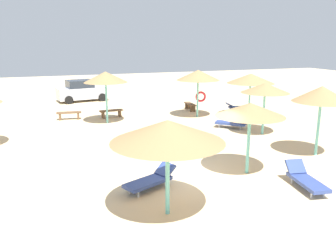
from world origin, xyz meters
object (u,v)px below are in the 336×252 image
Objects in this scene: lounger_1 at (233,123)px; lounger_2 at (239,107)px; parasol_7 at (198,75)px; parasol_5 at (322,94)px; lounger_4 at (151,180)px; parasol_1 at (265,88)px; bench_1 at (69,114)px; lounger_3 at (305,179)px; parasol_3 at (250,110)px; parasol_2 at (251,79)px; parasol_6 at (106,77)px; parked_car at (82,91)px; bench_0 at (190,105)px; parasol_4 at (167,131)px; bench_2 at (111,112)px.

lounger_2 is (2.84, 4.11, -0.01)m from lounger_1.
parasol_7 is at bearing -169.76° from lounger_2.
lounger_4 is (-7.75, -0.99, -2.35)m from parasol_5.
parasol_5 reaches higher than lounger_2.
parasol_1 is 1.48× the size of lounger_1.
lounger_3 is at bearing -63.59° from bench_1.
lounger_4 is (-3.81, -0.18, -2.10)m from parasol_3.
parasol_2 is at bearing 79.05° from parasol_5.
parasol_7 reaches higher than lounger_1.
parasol_7 is 4.25m from lounger_1.
bench_1 is at bearing 98.69° from lounger_4.
bench_1 is at bearing 116.41° from lounger_3.
parasol_6 reaches higher than parasol_5.
parasol_5 is at bearing -79.64° from lounger_1.
parked_car is at bearing 114.54° from parasol_5.
bench_0 is at bearing 83.18° from lounger_3.
lounger_4 is (-6.76, -6.38, -0.00)m from lounger_1.
parasol_4 reaches higher than bench_1.
lounger_1 is at bearing -59.96° from parked_car.
bench_0 is (1.64, 13.73, 0.03)m from lounger_3.
parasol_7 is 11.84m from lounger_4.
parasol_7 is 0.72× the size of parked_car.
lounger_3 is 5.18m from lounger_4.
parasol_2 is 11.47m from lounger_3.
parasol_7 is 1.97× the size of bench_1.
bench_2 is at bearing 107.16° from lounger_3.
lounger_4 is 0.47× the size of parked_car.
lounger_2 is at bearing 51.88° from parasol_4.
bench_1 is at bearing 173.58° from lounger_2.
lounger_2 reaches higher than bench_1.
parasol_6 reaches higher than parasol_7.
parasol_2 reaches higher than bench_0.
parasol_4 is 1.60× the size of lounger_4.
parasol_7 is at bearing 100.38° from parasol_5.
lounger_3 is at bearing -96.06° from parasol_7.
bench_0 is at bearing 92.30° from lounger_1.
parasol_3 reaches higher than bench_1.
parasol_6 is (-7.45, 9.07, 0.08)m from parasol_5.
lounger_1 is 0.43× the size of parked_car.
parasol_4 is at bearing -93.75° from bench_2.
parasol_4 is at bearing -82.71° from bench_1.
bench_2 is (0.87, 13.34, -2.10)m from parasol_4.
parasol_5 reaches higher than bench_1.
bench_2 is (-6.93, 10.52, -2.32)m from parasol_5.
bench_2 is at bearing 104.82° from parasol_3.
parked_car is (-6.79, 6.49, 0.48)m from bench_0.
lounger_2 is at bearing -26.64° from bench_0.
lounger_1 reaches higher than bench_2.
parasol_5 is (0.16, -3.75, 0.22)m from parasol_1.
parasol_4 reaches higher than parked_car.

